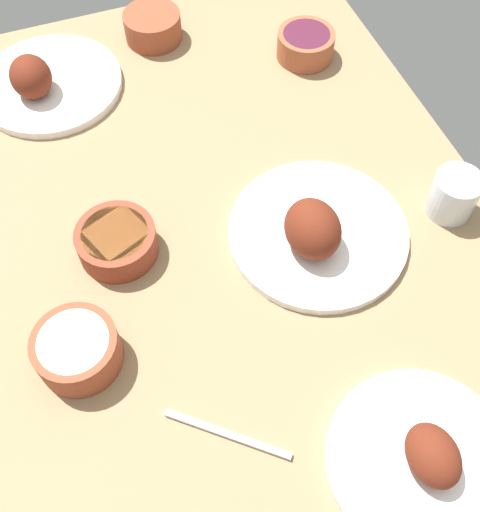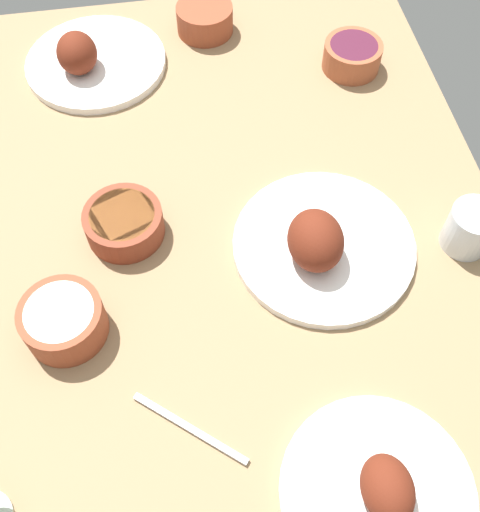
{
  "view_description": "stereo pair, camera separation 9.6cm",
  "coord_description": "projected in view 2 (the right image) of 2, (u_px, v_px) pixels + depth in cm",
  "views": [
    {
      "loc": [
        48.34,
        -17.71,
        87.63
      ],
      "look_at": [
        0.0,
        0.0,
        6.0
      ],
      "focal_mm": 43.05,
      "sensor_mm": 36.0,
      "label": 1
    },
    {
      "loc": [
        50.79,
        -8.39,
        87.63
      ],
      "look_at": [
        0.0,
        0.0,
        6.0
      ],
      "focal_mm": 43.05,
      "sensor_mm": 36.0,
      "label": 2
    }
  ],
  "objects": [
    {
      "name": "bowl_soup",
      "position": [
        124.0,
        222.0,
        0.99
      ],
      "size": [
        12.77,
        12.77,
        5.09
      ],
      "color": "brown",
      "rests_on": "dining_table"
    },
    {
      "name": "plate_far_side",
      "position": [
        91.0,
        60.0,
        1.21
      ],
      "size": [
        27.7,
        27.7,
        9.03
      ],
      "color": "white",
      "rests_on": "dining_table"
    },
    {
      "name": "bowl_pasta",
      "position": [
        205.0,
        18.0,
        1.26
      ],
      "size": [
        11.61,
        11.61,
        5.66
      ],
      "color": "brown",
      "rests_on": "dining_table"
    },
    {
      "name": "fork_loose",
      "position": [
        190.0,
        428.0,
        0.84
      ],
      "size": [
        12.28,
        14.58,
        0.8
      ],
      "primitive_type": "cube",
      "rotation": [
        0.0,
        0.0,
        4.02
      ],
      "color": "silver",
      "rests_on": "dining_table"
    },
    {
      "name": "plate_near_viewer",
      "position": [
        380.0,
        491.0,
        0.78
      ],
      "size": [
        25.27,
        25.27,
        7.62
      ],
      "color": "white",
      "rests_on": "dining_table"
    },
    {
      "name": "bowl_cream",
      "position": [
        63.0,
        320.0,
        0.89
      ],
      "size": [
        12.2,
        12.2,
        6.24
      ],
      "color": "brown",
      "rests_on": "dining_table"
    },
    {
      "name": "dining_table",
      "position": [
        240.0,
        269.0,
        1.0
      ],
      "size": [
        140.0,
        90.0,
        4.0
      ],
      "primitive_type": "cube",
      "color": "#937551",
      "rests_on": "ground"
    },
    {
      "name": "plate_center_main",
      "position": [
        321.0,
        244.0,
        0.97
      ],
      "size": [
        29.4,
        29.4,
        10.02
      ],
      "color": "white",
      "rests_on": "dining_table"
    },
    {
      "name": "water_tumbler",
      "position": [
        470.0,
        228.0,
        0.97
      ],
      "size": [
        7.85,
        7.85,
        7.76
      ],
      "primitive_type": "cylinder",
      "color": "silver",
      "rests_on": "dining_table"
    },
    {
      "name": "bowl_onions",
      "position": [
        352.0,
        55.0,
        1.2
      ],
      "size": [
        11.36,
        11.36,
        5.41
      ],
      "color": "#A35133",
      "rests_on": "dining_table"
    }
  ]
}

